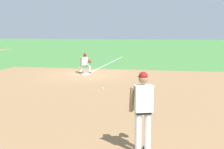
% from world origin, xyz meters
% --- Properties ---
extents(ground_plane, '(160.00, 160.00, 0.00)m').
position_xyz_m(ground_plane, '(0.00, 0.00, 0.00)').
color(ground_plane, '#47843D').
extents(infield_dirt_patch, '(18.00, 18.00, 0.01)m').
position_xyz_m(infield_dirt_patch, '(-6.02, -2.41, 0.00)').
color(infield_dirt_patch, '#9E754C').
rests_on(infield_dirt_patch, ground).
extents(foul_line_stripe, '(13.88, 0.10, 0.00)m').
position_xyz_m(foul_line_stripe, '(6.94, 0.00, 0.01)').
color(foul_line_stripe, white).
rests_on(foul_line_stripe, ground).
extents(first_base_bag, '(0.38, 0.38, 0.09)m').
position_xyz_m(first_base_bag, '(0.00, 0.00, 0.04)').
color(first_base_bag, white).
rests_on(first_base_bag, ground).
extents(baseball, '(0.07, 0.07, 0.07)m').
position_xyz_m(baseball, '(-4.57, -2.14, 0.04)').
color(baseball, white).
rests_on(baseball, ground).
extents(pitcher, '(0.82, 0.60, 1.86)m').
position_xyz_m(pitcher, '(-11.99, -4.82, 1.06)').
color(pitcher, black).
rests_on(pitcher, ground).
extents(first_baseman, '(0.85, 0.96, 1.34)m').
position_xyz_m(first_baseman, '(0.51, 0.21, 0.73)').
color(first_baseman, black).
rests_on(first_baseman, ground).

